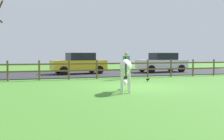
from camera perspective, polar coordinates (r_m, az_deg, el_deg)
ground_plane at (r=13.98m, az=5.23°, el=-3.17°), size 60.00×60.00×0.00m
parking_asphalt at (r=22.75m, az=-4.44°, el=-0.70°), size 28.00×7.40×0.05m
paddock_fence at (r=18.41m, az=-2.92°, el=0.39°), size 20.88×0.11×1.16m
zebra at (r=12.04m, az=2.59°, el=0.25°), size 0.94×1.85×1.41m
crow_on_grass at (r=16.50m, az=6.84°, el=-1.79°), size 0.22×0.10×0.20m
parked_car_yellow at (r=22.46m, az=-6.32°, el=1.33°), size 4.12×2.14×1.56m
parked_car_white at (r=24.76m, az=9.50°, el=1.47°), size 4.02×1.92×1.56m
visitor_near_fence at (r=18.14m, az=2.75°, el=1.14°), size 0.39×0.27×1.64m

